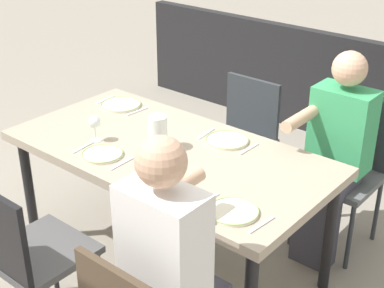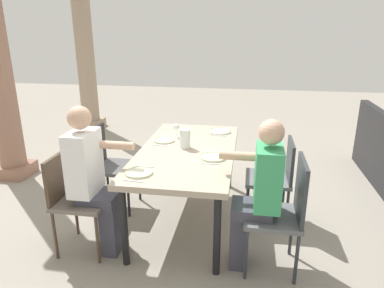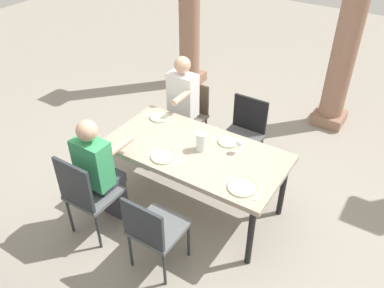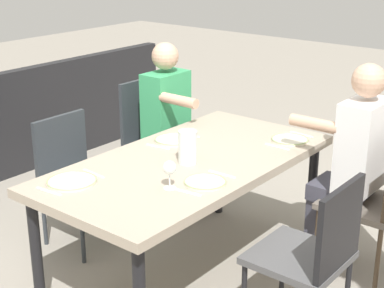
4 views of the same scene
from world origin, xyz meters
The scene contains 22 objects.
ground_plane centered at (0.00, 0.00, 0.00)m, with size 16.00×16.00×0.00m, color gray.
dining_table centered at (0.00, 0.00, 0.69)m, with size 1.80×0.92×0.76m.
chair_west_south centered at (-0.65, -0.88, 0.54)m, with size 0.44×0.44×0.95m.
chair_mid_north centered at (0.12, 0.88, 0.53)m, with size 0.44×0.44×0.90m.
chair_mid_south centered at (0.12, -0.87, 0.50)m, with size 0.44×0.44×0.86m.
diner_woman_green centered at (-0.65, -0.68, 0.67)m, with size 0.35×0.49×1.26m.
diner_man_white centered at (-0.65, 0.69, 0.69)m, with size 0.35×0.49×1.31m.
patio_railing centered at (0.00, -2.20, 0.45)m, with size 4.20×0.10×0.90m, color black.
plate_0 centered at (-0.65, 0.29, 0.77)m, with size 0.23×0.23×0.02m.
fork_0 centered at (-0.80, 0.29, 0.76)m, with size 0.02×0.17×0.01m, color silver.
spoon_0 centered at (-0.50, 0.29, 0.76)m, with size 0.02×0.17×0.01m, color silver.
plate_1 centered at (-0.19, -0.28, 0.77)m, with size 0.24×0.24×0.02m.
fork_1 centered at (-0.34, -0.28, 0.76)m, with size 0.02×0.17×0.01m, color silver.
spoon_1 centered at (-0.04, -0.28, 0.76)m, with size 0.02×0.17×0.01m, color silver.
plate_2 centered at (0.22, 0.29, 0.77)m, with size 0.22×0.22×0.02m.
wine_glass_2 centered at (0.38, 0.19, 0.86)m, with size 0.07×0.07×0.15m.
fork_2 centered at (0.07, 0.29, 0.76)m, with size 0.02×0.17×0.01m, color silver.
spoon_2 centered at (0.37, 0.29, 0.76)m, with size 0.02×0.17×0.01m, color silver.
plate_3 centered at (0.64, -0.26, 0.77)m, with size 0.26×0.26×0.02m.
fork_3 centered at (0.49, -0.26, 0.76)m, with size 0.02×0.17×0.01m, color silver.
spoon_3 centered at (0.79, -0.26, 0.76)m, with size 0.02×0.17×0.01m, color silver.
water_pitcher centered at (0.05, 0.03, 0.84)m, with size 0.10×0.10×0.19m.
Camera 1 is at (-1.86, 2.04, 2.15)m, focal length 53.13 mm.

